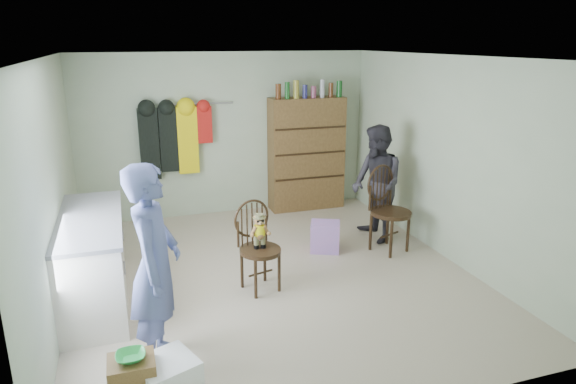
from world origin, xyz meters
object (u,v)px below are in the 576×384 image
object	(u,v)px
counter	(93,260)
dresser	(306,153)
chair_front	(258,240)
chair_far	(387,206)

from	to	relation	value
counter	dresser	bearing A→B (deg)	35.68
chair_front	chair_far	size ratio (longest dim) A/B	0.89
chair_far	dresser	distance (m)	2.05
counter	chair_far	distance (m)	3.60
counter	chair_front	xyz separation A→B (m)	(1.71, -0.24, 0.10)
counter	chair_far	world-z (taller)	chair_far
counter	chair_far	size ratio (longest dim) A/B	1.65
chair_far	dresser	world-z (taller)	dresser
dresser	chair_far	bearing A→B (deg)	-79.01
chair_far	dresser	xyz separation A→B (m)	(-0.39, 1.99, 0.31)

